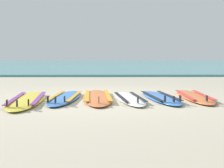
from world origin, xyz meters
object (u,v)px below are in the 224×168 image
Objects in this scene: surfboard_3 at (129,98)px; surfboard_4 at (160,97)px; surfboard_2 at (98,97)px; surfboard_1 at (65,97)px; surfboard_0 at (27,100)px; surfboard_5 at (194,96)px.

surfboard_3 and surfboard_4 have the same top height.
surfboard_3 is at bearing -18.49° from surfboard_2.
surfboard_1 is 0.91× the size of surfboard_2.
surfboard_2 is 1.33m from surfboard_4.
surfboard_1 is at bearing 179.96° from surfboard_4.
surfboard_0 is 0.77m from surfboard_1.
surfboard_2 and surfboard_5 have the same top height.
surfboard_2 is (0.68, 0.08, -0.00)m from surfboard_1.
surfboard_1 and surfboard_3 have the same top height.
surfboard_0 and surfboard_5 have the same top height.
surfboard_2 is at bearing -178.68° from surfboard_5.
surfboard_4 is (2.72, 0.29, 0.00)m from surfboard_0.
surfboard_2 and surfboard_4 have the same top height.
surfboard_0 is 1.15× the size of surfboard_1.
surfboard_3 is at bearing 4.05° from surfboard_0.
surfboard_2 is at bearing 6.53° from surfboard_1.
surfboard_4 is 0.97× the size of surfboard_5.
surfboard_4 and surfboard_5 have the same top height.
surfboard_1 is 2.01m from surfboard_4.
surfboard_3 is (2.06, 0.15, -0.00)m from surfboard_0.
surfboard_2 is at bearing 14.79° from surfboard_0.
surfboard_5 is (1.43, 0.27, -0.00)m from surfboard_3.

